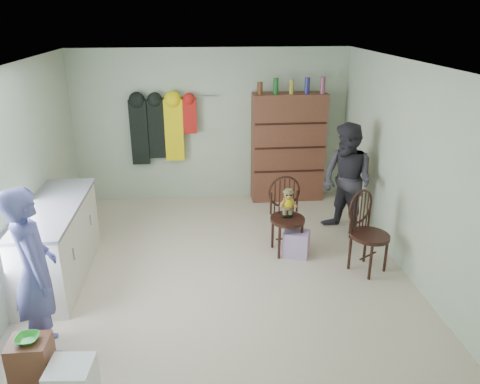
{
  "coord_description": "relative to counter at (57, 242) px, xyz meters",
  "views": [
    {
      "loc": [
        -0.25,
        -5.13,
        3.02
      ],
      "look_at": [
        0.25,
        0.2,
        0.95
      ],
      "focal_mm": 35.0,
      "sensor_mm": 36.0,
      "label": 1
    }
  ],
  "objects": [
    {
      "name": "ground_plane",
      "position": [
        1.95,
        0.0,
        -0.47
      ],
      "size": [
        5.0,
        5.0,
        0.0
      ],
      "primitive_type": "plane",
      "color": "beige",
      "rests_on": "ground"
    },
    {
      "name": "stool",
      "position": [
        0.24,
        -1.81,
        -0.24
      ],
      "size": [
        0.33,
        0.28,
        0.47
      ],
      "primitive_type": "cube",
      "color": "brown",
      "rests_on": "ground"
    },
    {
      "name": "coat_rack",
      "position": [
        1.12,
        2.38,
        0.78
      ],
      "size": [
        1.42,
        0.12,
        1.09
      ],
      "color": "#99999E",
      "rests_on": "ground"
    },
    {
      "name": "striped_bag",
      "position": [
        2.95,
        0.26,
        -0.3
      ],
      "size": [
        0.39,
        0.35,
        0.34
      ],
      "primitive_type": "cube",
      "rotation": [
        0.0,
        0.0,
        -0.37
      ],
      "color": "pink",
      "rests_on": "ground"
    },
    {
      "name": "room_walls",
      "position": [
        1.95,
        0.53,
        1.11
      ],
      "size": [
        5.0,
        5.0,
        5.0
      ],
      "color": "#B7C7A7",
      "rests_on": "ground"
    },
    {
      "name": "person_left",
      "position": [
        0.2,
        -1.32,
        0.36
      ],
      "size": [
        0.62,
        0.72,
        1.66
      ],
      "primitive_type": "imported",
      "rotation": [
        0.0,
        0.0,
        2.02
      ],
      "color": "#55569C",
      "rests_on": "ground"
    },
    {
      "name": "plastic_tub",
      "position": [
        0.6,
        -1.99,
        -0.3
      ],
      "size": [
        0.39,
        0.37,
        0.34
      ],
      "primitive_type": "cube",
      "rotation": [
        0.0,
        0.0,
        -0.08
      ],
      "color": "white",
      "rests_on": "ground"
    },
    {
      "name": "dresser",
      "position": [
        3.2,
        2.3,
        0.44
      ],
      "size": [
        1.2,
        0.39,
        2.06
      ],
      "color": "brown",
      "rests_on": "ground"
    },
    {
      "name": "bowl",
      "position": [
        0.24,
        -1.81,
        0.02
      ],
      "size": [
        0.19,
        0.19,
        0.05
      ],
      "primitive_type": "imported",
      "color": "green",
      "rests_on": "stool"
    },
    {
      "name": "chair_front",
      "position": [
        2.84,
        0.42,
        0.11
      ],
      "size": [
        0.5,
        0.5,
        1.02
      ],
      "rotation": [
        0.0,
        0.0,
        0.12
      ],
      "color": "black",
      "rests_on": "ground"
    },
    {
      "name": "chair_far",
      "position": [
        3.72,
        -0.15,
        0.08
      ],
      "size": [
        0.63,
        0.63,
        1.02
      ],
      "rotation": [
        0.0,
        0.0,
        0.57
      ],
      "color": "black",
      "rests_on": "ground"
    },
    {
      "name": "counter",
      "position": [
        0.0,
        0.0,
        0.0
      ],
      "size": [
        0.64,
        1.86,
        0.94
      ],
      "color": "silver",
      "rests_on": "ground"
    },
    {
      "name": "person_right",
      "position": [
        3.76,
        0.85,
        0.34
      ],
      "size": [
        0.93,
        0.99,
        1.62
      ],
      "primitive_type": "imported",
      "rotation": [
        0.0,
        0.0,
        -1.04
      ],
      "color": "#2D2B33",
      "rests_on": "ground"
    }
  ]
}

